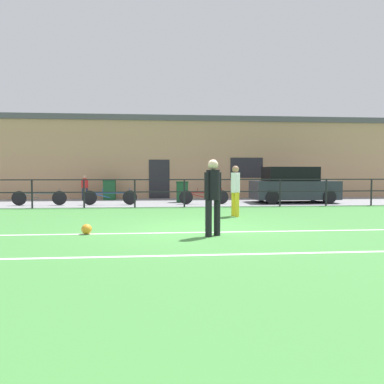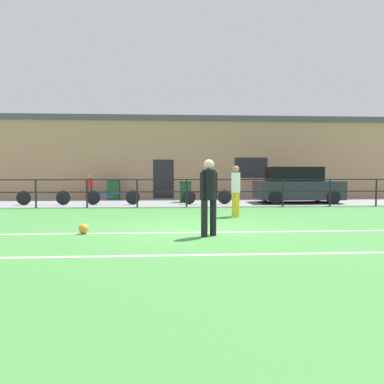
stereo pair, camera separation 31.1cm
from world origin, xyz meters
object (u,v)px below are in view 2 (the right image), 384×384
(player_striker, at_px, (236,188))
(spectator_child, at_px, (89,186))
(player_goalkeeper, at_px, (209,193))
(bicycle_parked_1, at_px, (113,197))
(parked_car_red, at_px, (297,186))
(trash_bin_1, at_px, (114,190))
(bicycle_parked_2, at_px, (207,197))
(trash_bin_0, at_px, (185,192))
(soccer_ball_match, at_px, (84,229))
(bicycle_parked_0, at_px, (43,198))

(player_striker, distance_m, spectator_child, 9.68)
(player_goalkeeper, xyz_separation_m, bicycle_parked_1, (-3.31, 8.12, -0.62))
(player_goalkeeper, height_order, parked_car_red, player_goalkeeper)
(bicycle_parked_1, distance_m, trash_bin_1, 3.02)
(player_striker, height_order, bicycle_parked_2, player_striker)
(player_striker, xyz_separation_m, bicycle_parked_2, (-0.47, 4.49, -0.59))
(trash_bin_0, bearing_deg, player_goalkeeper, -89.42)
(trash_bin_0, relative_size, trash_bin_1, 0.96)
(player_goalkeeper, distance_m, trash_bin_0, 9.27)
(parked_car_red, xyz_separation_m, trash_bin_1, (-8.73, 2.45, -0.26))
(trash_bin_1, bearing_deg, spectator_child, -177.91)
(parked_car_red, relative_size, trash_bin_0, 3.90)
(bicycle_parked_2, bearing_deg, soccer_ball_match, -115.59)
(soccer_ball_match, distance_m, trash_bin_1, 10.64)
(bicycle_parked_2, bearing_deg, spectator_child, 152.69)
(trash_bin_0, bearing_deg, player_striker, -76.48)
(player_goalkeeper, relative_size, bicycle_parked_0, 0.75)
(spectator_child, height_order, trash_bin_0, spectator_child)
(parked_car_red, height_order, trash_bin_0, parked_car_red)
(bicycle_parked_2, xyz_separation_m, trash_bin_0, (-0.88, 1.15, 0.17))
(soccer_ball_match, distance_m, bicycle_parked_1, 7.63)
(player_goalkeeper, xyz_separation_m, trash_bin_1, (-3.69, 11.11, -0.43))
(bicycle_parked_2, height_order, trash_bin_0, trash_bin_0)
(player_striker, height_order, soccer_ball_match, player_striker)
(bicycle_parked_1, bearing_deg, bicycle_parked_0, -180.00)
(spectator_child, xyz_separation_m, bicycle_parked_0, (-1.34, -2.95, -0.40))
(player_striker, height_order, bicycle_parked_1, player_striker)
(bicycle_parked_1, bearing_deg, player_striker, -44.53)
(bicycle_parked_1, xyz_separation_m, trash_bin_1, (-0.39, 2.99, 0.19))
(player_striker, xyz_separation_m, bicycle_parked_0, (-7.52, 4.49, -0.59))
(trash_bin_0, height_order, trash_bin_1, trash_bin_1)
(bicycle_parked_1, relative_size, trash_bin_0, 2.38)
(parked_car_red, height_order, bicycle_parked_0, parked_car_red)
(player_striker, relative_size, bicycle_parked_0, 0.72)
(spectator_child, xyz_separation_m, parked_car_red, (9.95, -2.40, 0.06))
(bicycle_parked_2, relative_size, trash_bin_1, 2.14)
(spectator_child, bearing_deg, trash_bin_0, 152.96)
(player_striker, bearing_deg, spectator_child, 24.69)
(trash_bin_0, distance_m, trash_bin_1, 4.05)
(soccer_ball_match, bearing_deg, bicycle_parked_2, 64.41)
(bicycle_parked_1, bearing_deg, parked_car_red, 3.74)
(player_striker, distance_m, trash_bin_1, 8.99)
(bicycle_parked_0, bearing_deg, parked_car_red, 2.76)
(bicycle_parked_2, height_order, trash_bin_1, trash_bin_1)
(player_striker, relative_size, soccer_ball_match, 6.93)
(parked_car_red, bearing_deg, player_striker, -126.79)
(parked_car_red, bearing_deg, trash_bin_0, 173.30)
(bicycle_parked_0, distance_m, trash_bin_0, 6.27)
(parked_car_red, xyz_separation_m, trash_bin_0, (-5.13, 0.60, -0.28))
(player_goalkeeper, bearing_deg, parked_car_red, -153.30)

